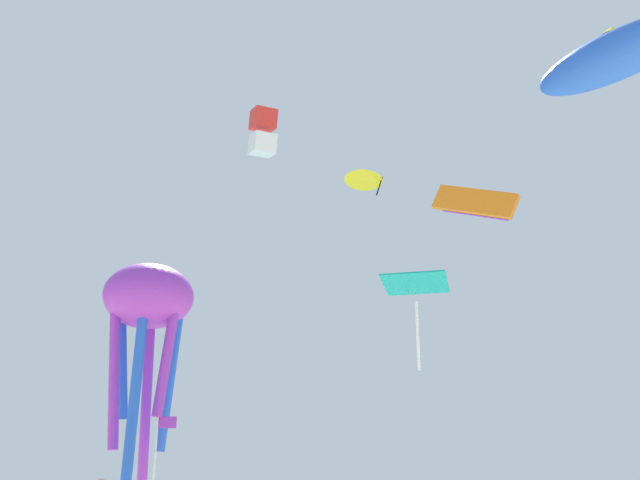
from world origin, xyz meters
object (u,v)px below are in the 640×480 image
object	(u,v)px
banner_flag	(157,465)
kite_parafoil_orange	(475,202)
kite_diamond_teal	(416,288)
kite_octopus_purple	(148,307)
kite_box_red	(263,132)
kite_inflatable_blue	(615,55)
kite_delta_yellow	(364,177)

from	to	relation	value
banner_flag	kite_parafoil_orange	bearing A→B (deg)	46.29
kite_diamond_teal	kite_octopus_purple	distance (m)	13.38
banner_flag	kite_box_red	world-z (taller)	kite_box_red
kite_parafoil_orange	kite_inflatable_blue	bearing A→B (deg)	-48.64
banner_flag	kite_diamond_teal	world-z (taller)	kite_diamond_teal
kite_octopus_purple	banner_flag	bearing A→B (deg)	-0.79
kite_parafoil_orange	kite_box_red	size ratio (longest dim) A/B	1.30
kite_box_red	kite_diamond_teal	size ratio (longest dim) A/B	0.83
banner_flag	kite_octopus_purple	bearing A→B (deg)	150.06
kite_octopus_purple	kite_parafoil_orange	bearing A→B (deg)	73.13
kite_box_red	kite_octopus_purple	distance (m)	25.40
kite_parafoil_orange	kite_octopus_purple	bearing A→B (deg)	-98.42
kite_parafoil_orange	kite_diamond_teal	xyz separation A→B (m)	(-4.41, -5.68, -6.40)
banner_flag	kite_delta_yellow	bearing A→B (deg)	69.06
kite_box_red	kite_octopus_purple	xyz separation A→B (m)	(-2.28, -19.42, -16.22)
kite_parafoil_orange	kite_delta_yellow	size ratio (longest dim) A/B	1.24
kite_parafoil_orange	kite_box_red	distance (m)	15.07
kite_parafoil_orange	kite_box_red	bearing A→B (deg)	-166.34
kite_parafoil_orange	kite_octopus_purple	distance (m)	22.18
kite_delta_yellow	kite_diamond_teal	xyz separation A→B (m)	(1.09, -12.89, -10.97)
kite_box_red	kite_inflatable_blue	size ratio (longest dim) A/B	0.58
kite_delta_yellow	kite_diamond_teal	size ratio (longest dim) A/B	0.87
banner_flag	kite_box_red	bearing A→B (deg)	85.52
kite_box_red	kite_parafoil_orange	bearing A→B (deg)	133.00
kite_delta_yellow	kite_inflatable_blue	bearing A→B (deg)	133.57
banner_flag	kite_inflatable_blue	distance (m)	19.94
kite_parafoil_orange	kite_octopus_purple	xyz separation A→B (m)	(-14.50, -13.99, -9.26)
kite_delta_yellow	kite_parafoil_orange	bearing A→B (deg)	155.18
kite_parafoil_orange	kite_diamond_teal	bearing A→B (deg)	-90.22
kite_box_red	kite_inflatable_blue	bearing A→B (deg)	98.65
kite_diamond_teal	kite_octopus_purple	size ratio (longest dim) A/B	0.59
kite_diamond_teal	kite_inflatable_blue	size ratio (longest dim) A/B	0.70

